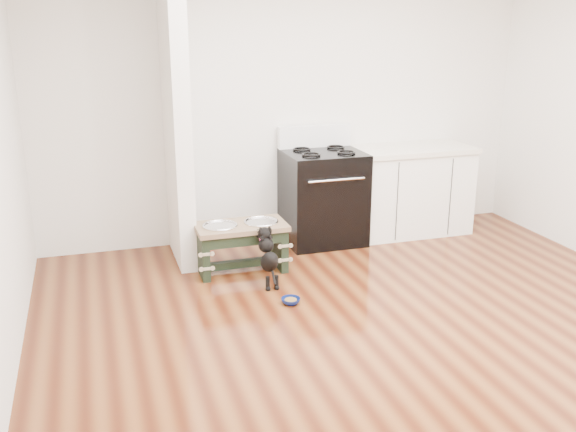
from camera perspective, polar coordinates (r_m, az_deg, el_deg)
The scene contains 8 objects.
ground at distance 4.65m, azimuth 9.57°, elevation -10.91°, with size 5.00×5.00×0.00m, color #42190B.
room_shell at distance 4.15m, azimuth 10.68°, elevation 9.28°, with size 5.00×5.00×5.00m.
partition_wall at distance 5.83m, azimuth -9.91°, elevation 8.83°, with size 0.15×0.80×2.70m, color silver.
oven_range at distance 6.41m, azimuth 3.12°, elevation 1.83°, with size 0.76×0.69×1.14m.
cabinet_run at distance 6.83m, azimuth 10.80°, elevation 2.29°, with size 1.24×0.64×0.91m.
dog_feeder at distance 5.69m, azimuth -4.17°, elevation -1.95°, with size 0.80×0.43×0.45m.
puppy at distance 5.40m, azimuth -1.78°, elevation -3.47°, with size 0.14×0.41×0.49m.
floor_bowl at distance 5.13m, azimuth 0.24°, elevation -7.55°, with size 0.17×0.17×0.05m.
Camera 1 is at (-1.94, -3.63, 2.16)m, focal length 40.00 mm.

